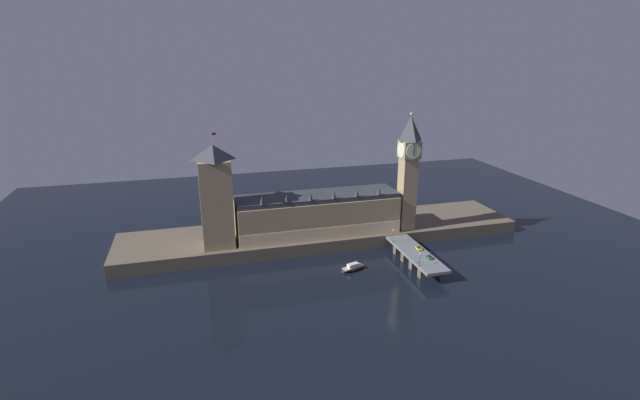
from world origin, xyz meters
The scene contains 13 objects.
ground_plane centered at (0.00, 0.00, 0.00)m, with size 400.00×400.00×0.00m, color black.
embankment centered at (0.00, 39.00, 3.37)m, with size 220.00×42.00×6.74m.
parliament_hall centered at (-4.96, 31.58, 17.62)m, with size 86.11×22.52×26.17m.
clock_tower centered at (43.73, 25.56, 40.48)m, with size 10.08×10.19×63.79m.
victoria_tower centered at (-57.27, 29.17, 32.60)m, with size 15.64×15.64×57.46m.
bridge centered at (35.28, -5.00, 4.24)m, with size 12.08×46.00×6.41m.
car_southbound_lead centered at (37.94, -13.52, 7.06)m, with size 1.90×3.97×1.38m.
car_southbound_trail centered at (37.94, -2.52, 7.05)m, with size 2.04×4.41×1.36m.
pedestrian_near_rail centered at (29.96, -16.78, 7.23)m, with size 0.38×0.38×1.57m.
pedestrian_mid_walk centered at (40.60, -9.42, 7.24)m, with size 0.38×0.38×1.57m.
street_lamp_near centered at (29.56, -19.72, 10.43)m, with size 1.34×0.60×6.41m.
street_lamp_far centered at (29.56, 9.72, 10.76)m, with size 1.34×0.60×6.96m.
boat_upstream centered at (3.22, -3.30, 1.27)m, with size 13.18×7.65×3.49m.
Camera 1 is at (-65.93, -193.57, 99.65)m, focal length 26.00 mm.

